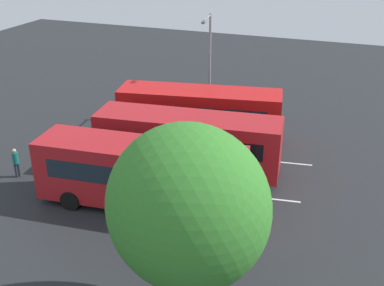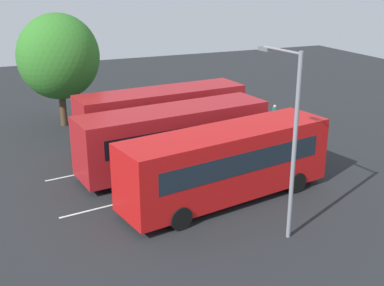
{
  "view_description": "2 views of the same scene",
  "coord_description": "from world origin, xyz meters",
  "px_view_note": "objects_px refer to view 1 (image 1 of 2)",
  "views": [
    {
      "loc": [
        -8.87,
        21.72,
        12.52
      ],
      "look_at": [
        -0.39,
        -1.05,
        1.19
      ],
      "focal_mm": 45.09,
      "sensor_mm": 36.0,
      "label": 1
    },
    {
      "loc": [
        -9.01,
        -21.86,
        9.57
      ],
      "look_at": [
        -0.19,
        -1.4,
        1.83
      ],
      "focal_mm": 46.31,
      "sensor_mm": 36.0,
      "label": 2
    }
  ],
  "objects_px": {
    "bus_center_right": "(140,173)",
    "pedestrian": "(16,160)",
    "bus_center_left": "(187,142)",
    "depot_tree": "(188,208)",
    "street_lamp": "(209,60)",
    "bus_far_left": "(199,113)"
  },
  "relations": [
    {
      "from": "bus_center_right",
      "to": "pedestrian",
      "type": "height_order",
      "value": "bus_center_right"
    },
    {
      "from": "bus_center_left",
      "to": "pedestrian",
      "type": "bearing_deg",
      "value": 17.75
    },
    {
      "from": "bus_center_left",
      "to": "depot_tree",
      "type": "bearing_deg",
      "value": 104.4
    },
    {
      "from": "bus_center_right",
      "to": "street_lamp",
      "type": "relative_size",
      "value": 1.42
    },
    {
      "from": "bus_center_right",
      "to": "pedestrian",
      "type": "relative_size",
      "value": 6.08
    },
    {
      "from": "pedestrian",
      "to": "street_lamp",
      "type": "relative_size",
      "value": 0.23
    },
    {
      "from": "street_lamp",
      "to": "depot_tree",
      "type": "distance_m",
      "value": 18.63
    },
    {
      "from": "bus_far_left",
      "to": "street_lamp",
      "type": "distance_m",
      "value": 4.37
    },
    {
      "from": "bus_far_left",
      "to": "bus_center_right",
      "type": "bearing_deg",
      "value": 79.71
    },
    {
      "from": "bus_far_left",
      "to": "depot_tree",
      "type": "xyz_separation_m",
      "value": [
        -4.69,
        14.19,
        2.73
      ]
    },
    {
      "from": "bus_center_left",
      "to": "bus_center_right",
      "type": "height_order",
      "value": "same"
    },
    {
      "from": "bus_center_right",
      "to": "depot_tree",
      "type": "xyz_separation_m",
      "value": [
        -4.7,
        6.01,
        2.73
      ]
    },
    {
      "from": "street_lamp",
      "to": "pedestrian",
      "type": "bearing_deg",
      "value": -37.21
    },
    {
      "from": "bus_center_left",
      "to": "depot_tree",
      "type": "relative_size",
      "value": 1.39
    },
    {
      "from": "pedestrian",
      "to": "depot_tree",
      "type": "bearing_deg",
      "value": 0.71
    },
    {
      "from": "bus_far_left",
      "to": "bus_center_left",
      "type": "bearing_deg",
      "value": 90.95
    },
    {
      "from": "bus_far_left",
      "to": "pedestrian",
      "type": "height_order",
      "value": "bus_far_left"
    },
    {
      "from": "street_lamp",
      "to": "depot_tree",
      "type": "xyz_separation_m",
      "value": [
        -5.31,
        17.85,
        0.42
      ]
    },
    {
      "from": "bus_center_left",
      "to": "bus_far_left",
      "type": "bearing_deg",
      "value": -85.52
    },
    {
      "from": "depot_tree",
      "to": "bus_center_right",
      "type": "bearing_deg",
      "value": -51.94
    },
    {
      "from": "bus_far_left",
      "to": "pedestrian",
      "type": "xyz_separation_m",
      "value": [
        7.43,
        7.91,
        -0.8
      ]
    },
    {
      "from": "bus_center_left",
      "to": "bus_center_right",
      "type": "bearing_deg",
      "value": 71.64
    }
  ]
}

